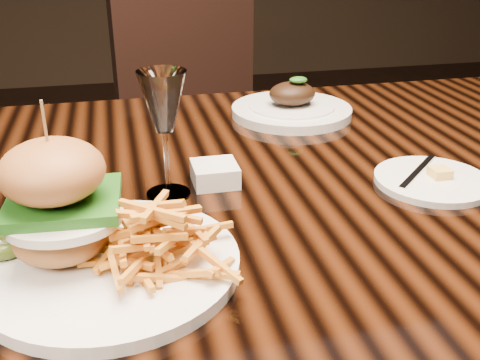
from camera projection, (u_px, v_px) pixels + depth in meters
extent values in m
cube|color=black|center=(213.00, 189.00, 0.86)|extent=(1.60, 0.90, 0.04)
cube|color=black|center=(460.00, 227.00, 1.51)|extent=(0.06, 0.06, 0.71)
cylinder|color=white|center=(111.00, 264.00, 0.62)|extent=(0.29, 0.29, 0.01)
ellipsoid|color=brown|center=(62.00, 237.00, 0.62)|extent=(0.11, 0.11, 0.05)
ellipsoid|color=silver|center=(63.00, 222.00, 0.59)|extent=(0.12, 0.10, 0.01)
ellipsoid|color=orange|center=(81.00, 222.00, 0.58)|extent=(0.02, 0.02, 0.01)
cube|color=#2C6D1B|center=(57.00, 205.00, 0.60)|extent=(0.13, 0.12, 0.01)
ellipsoid|color=brown|center=(52.00, 171.00, 0.58)|extent=(0.11, 0.11, 0.07)
cylinder|color=olive|center=(47.00, 141.00, 0.57)|extent=(0.00, 0.00, 0.09)
ellipsoid|color=#313F11|center=(16.00, 237.00, 0.64)|extent=(0.05, 0.04, 0.02)
cylinder|color=white|center=(432.00, 180.00, 0.83)|extent=(0.17, 0.17, 0.01)
cube|color=#F3C24F|center=(440.00, 173.00, 0.83)|extent=(0.03, 0.03, 0.01)
cube|color=silver|center=(418.00, 171.00, 0.85)|extent=(0.11, 0.11, 0.00)
cube|color=white|center=(215.00, 174.00, 0.83)|extent=(0.09, 0.09, 0.03)
cylinder|color=white|center=(169.00, 194.00, 0.80)|extent=(0.06, 0.06, 0.00)
cylinder|color=white|center=(167.00, 163.00, 0.78)|extent=(0.01, 0.01, 0.09)
cone|color=white|center=(163.00, 102.00, 0.74)|extent=(0.07, 0.07, 0.08)
cylinder|color=white|center=(291.00, 111.00, 1.12)|extent=(0.24, 0.24, 0.02)
cylinder|color=white|center=(291.00, 110.00, 1.12)|extent=(0.17, 0.17, 0.02)
ellipsoid|color=black|center=(292.00, 94.00, 1.11)|extent=(0.09, 0.08, 0.05)
ellipsoid|color=#2C6D1B|center=(298.00, 80.00, 1.09)|extent=(0.04, 0.03, 0.01)
cube|color=black|center=(214.00, 157.00, 1.72)|extent=(0.56, 0.56, 0.06)
cube|color=black|center=(186.00, 61.00, 1.78)|extent=(0.46, 0.16, 0.50)
cylinder|color=black|center=(182.00, 265.00, 1.58)|extent=(0.04, 0.04, 0.45)
cylinder|color=black|center=(297.00, 234.00, 1.73)|extent=(0.04, 0.04, 0.45)
cylinder|color=black|center=(141.00, 209.00, 1.89)|extent=(0.04, 0.04, 0.45)
cylinder|color=black|center=(242.00, 187.00, 2.04)|extent=(0.04, 0.04, 0.45)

